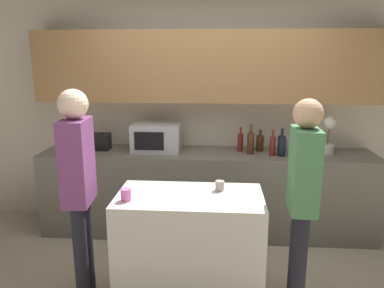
# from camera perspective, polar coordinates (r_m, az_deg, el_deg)

# --- Properties ---
(back_wall) EXTENTS (6.40, 0.40, 2.70)m
(back_wall) POSITION_cam_1_polar(r_m,az_deg,el_deg) (4.22, 2.54, 7.83)
(back_wall) COLOR beige
(back_wall) RESTS_ON ground_plane
(back_counter) EXTENTS (3.60, 0.62, 0.92)m
(back_counter) POSITION_cam_1_polar(r_m,az_deg,el_deg) (4.20, 2.27, -7.35)
(back_counter) COLOR #6B665B
(back_counter) RESTS_ON ground_plane
(kitchen_island) EXTENTS (1.14, 0.63, 0.88)m
(kitchen_island) POSITION_cam_1_polar(r_m,az_deg,el_deg) (3.12, -0.35, -15.37)
(kitchen_island) COLOR beige
(kitchen_island) RESTS_ON ground_plane
(microwave) EXTENTS (0.52, 0.39, 0.30)m
(microwave) POSITION_cam_1_polar(r_m,az_deg,el_deg) (4.11, -5.40, 1.03)
(microwave) COLOR #B7BABC
(microwave) RESTS_ON back_counter
(toaster) EXTENTS (0.26, 0.16, 0.18)m
(toaster) POSITION_cam_1_polar(r_m,az_deg,el_deg) (4.28, -14.11, 0.37)
(toaster) COLOR black
(toaster) RESTS_ON back_counter
(potted_plant) EXTENTS (0.14, 0.14, 0.39)m
(potted_plant) POSITION_cam_1_polar(r_m,az_deg,el_deg) (4.21, 20.07, 1.22)
(potted_plant) COLOR silver
(potted_plant) RESTS_ON back_counter
(bottle_0) EXTENTS (0.06, 0.06, 0.27)m
(bottle_0) POSITION_cam_1_polar(r_m,az_deg,el_deg) (4.11, 7.38, 0.31)
(bottle_0) COLOR maroon
(bottle_0) RESTS_ON back_counter
(bottle_1) EXTENTS (0.07, 0.07, 0.32)m
(bottle_1) POSITION_cam_1_polar(r_m,az_deg,el_deg) (4.01, 8.92, 0.20)
(bottle_1) COLOR #472814
(bottle_1) RESTS_ON back_counter
(bottle_2) EXTENTS (0.08, 0.08, 0.24)m
(bottle_2) POSITION_cam_1_polar(r_m,az_deg,el_deg) (4.16, 10.30, 0.18)
(bottle_2) COLOR #472814
(bottle_2) RESTS_ON back_counter
(bottle_3) EXTENTS (0.06, 0.06, 0.28)m
(bottle_3) POSITION_cam_1_polar(r_m,az_deg,el_deg) (3.99, 12.16, -0.25)
(bottle_3) COLOR maroon
(bottle_3) RESTS_ON back_counter
(bottle_4) EXTENTS (0.08, 0.08, 0.29)m
(bottle_4) POSITION_cam_1_polar(r_m,az_deg,el_deg) (4.00, 13.49, -0.21)
(bottle_4) COLOR black
(bottle_4) RESTS_ON back_counter
(bottle_5) EXTENTS (0.08, 0.08, 0.22)m
(bottle_5) POSITION_cam_1_polar(r_m,az_deg,el_deg) (4.12, 14.68, -0.28)
(bottle_5) COLOR silver
(bottle_5) RESTS_ON back_counter
(bottle_6) EXTENTS (0.07, 0.07, 0.31)m
(bottle_6) POSITION_cam_1_polar(r_m,az_deg,el_deg) (4.16, 16.26, 0.25)
(bottle_6) COLOR black
(bottle_6) RESTS_ON back_counter
(cup_0) EXTENTS (0.08, 0.08, 0.09)m
(cup_0) POSITION_cam_1_polar(r_m,az_deg,el_deg) (2.86, -10.01, -7.61)
(cup_0) COLOR pink
(cup_0) RESTS_ON kitchen_island
(cup_1) EXTENTS (0.07, 0.07, 0.08)m
(cup_1) POSITION_cam_1_polar(r_m,az_deg,el_deg) (3.03, 4.25, -6.35)
(cup_1) COLOR #AFA09A
(cup_1) RESTS_ON kitchen_island
(person_left) EXTENTS (0.22, 0.35, 1.65)m
(person_left) POSITION_cam_1_polar(r_m,az_deg,el_deg) (2.93, 16.52, -6.41)
(person_left) COLOR black
(person_left) RESTS_ON ground_plane
(person_center) EXTENTS (0.22, 0.35, 1.71)m
(person_center) POSITION_cam_1_polar(r_m,az_deg,el_deg) (3.01, -16.92, -5.07)
(person_center) COLOR black
(person_center) RESTS_ON ground_plane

